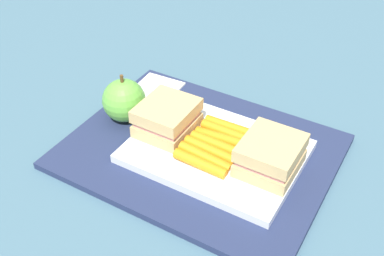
{
  "coord_description": "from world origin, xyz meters",
  "views": [
    {
      "loc": [
        -0.24,
        0.44,
        0.45
      ],
      "look_at": [
        0.01,
        0.0,
        0.04
      ],
      "focal_mm": 44.33,
      "sensor_mm": 36.0,
      "label": 1
    }
  ],
  "objects_px": {
    "sandwich_half_left": "(270,155)",
    "sandwich_half_right": "(167,118)",
    "carrot_sticks_bundle": "(216,144)",
    "apple": "(124,100)",
    "paper_napkin": "(157,88)",
    "food_tray": "(216,151)"
  },
  "relations": [
    {
      "from": "sandwich_half_left",
      "to": "sandwich_half_right",
      "type": "relative_size",
      "value": 1.0
    },
    {
      "from": "carrot_sticks_bundle",
      "to": "apple",
      "type": "bearing_deg",
      "value": -2.07
    },
    {
      "from": "sandwich_half_right",
      "to": "carrot_sticks_bundle",
      "type": "distance_m",
      "value": 0.08
    },
    {
      "from": "paper_napkin",
      "to": "sandwich_half_left",
      "type": "bearing_deg",
      "value": 158.31
    },
    {
      "from": "sandwich_half_left",
      "to": "apple",
      "type": "relative_size",
      "value": 1.05
    },
    {
      "from": "sandwich_half_right",
      "to": "apple",
      "type": "height_order",
      "value": "apple"
    },
    {
      "from": "food_tray",
      "to": "paper_napkin",
      "type": "distance_m",
      "value": 0.19
    },
    {
      "from": "food_tray",
      "to": "carrot_sticks_bundle",
      "type": "distance_m",
      "value": 0.01
    },
    {
      "from": "carrot_sticks_bundle",
      "to": "sandwich_half_left",
      "type": "bearing_deg",
      "value": -179.84
    },
    {
      "from": "sandwich_half_left",
      "to": "apple",
      "type": "distance_m",
      "value": 0.24
    },
    {
      "from": "sandwich_half_right",
      "to": "apple",
      "type": "xyz_separation_m",
      "value": [
        0.08,
        -0.01,
        -0.0
      ]
    },
    {
      "from": "sandwich_half_right",
      "to": "apple",
      "type": "bearing_deg",
      "value": -3.94
    },
    {
      "from": "apple",
      "to": "paper_napkin",
      "type": "distance_m",
      "value": 0.09
    },
    {
      "from": "sandwich_half_right",
      "to": "sandwich_half_left",
      "type": "bearing_deg",
      "value": 180.0
    },
    {
      "from": "carrot_sticks_bundle",
      "to": "apple",
      "type": "xyz_separation_m",
      "value": [
        0.16,
        -0.01,
        0.01
      ]
    },
    {
      "from": "food_tray",
      "to": "paper_napkin",
      "type": "relative_size",
      "value": 3.29
    },
    {
      "from": "sandwich_half_left",
      "to": "carrot_sticks_bundle",
      "type": "bearing_deg",
      "value": 0.16
    },
    {
      "from": "carrot_sticks_bundle",
      "to": "paper_napkin",
      "type": "relative_size",
      "value": 1.45
    },
    {
      "from": "carrot_sticks_bundle",
      "to": "food_tray",
      "type": "bearing_deg",
      "value": -139.48
    },
    {
      "from": "carrot_sticks_bundle",
      "to": "sandwich_half_right",
      "type": "bearing_deg",
      "value": -0.16
    },
    {
      "from": "food_tray",
      "to": "carrot_sticks_bundle",
      "type": "relative_size",
      "value": 2.26
    },
    {
      "from": "sandwich_half_right",
      "to": "food_tray",
      "type": "bearing_deg",
      "value": 180.0
    }
  ]
}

